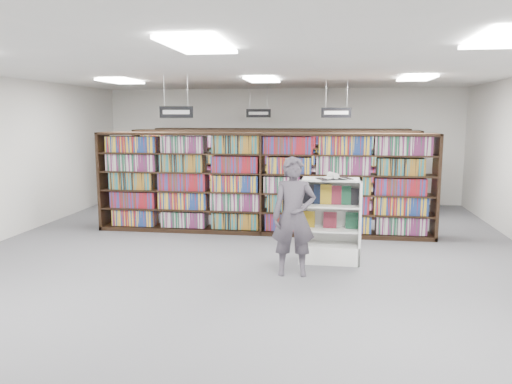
# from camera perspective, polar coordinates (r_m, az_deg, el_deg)

# --- Properties ---
(floor) EXTENTS (12.00, 12.00, 0.00)m
(floor) POSITION_cam_1_polar(r_m,az_deg,el_deg) (8.63, -1.07, -7.73)
(floor) COLOR #59585E
(floor) RESTS_ON ground
(ceiling) EXTENTS (10.00, 12.00, 0.10)m
(ceiling) POSITION_cam_1_polar(r_m,az_deg,el_deg) (8.31, -1.13, 13.94)
(ceiling) COLOR silver
(ceiling) RESTS_ON wall_back
(wall_back) EXTENTS (10.00, 0.10, 3.20)m
(wall_back) POSITION_cam_1_polar(r_m,az_deg,el_deg) (14.26, 2.84, 5.30)
(wall_back) COLOR silver
(wall_back) RESTS_ON ground
(wall_front) EXTENTS (10.00, 0.10, 3.20)m
(wall_front) POSITION_cam_1_polar(r_m,az_deg,el_deg) (2.69, -22.75, -10.15)
(wall_front) COLOR silver
(wall_front) RESTS_ON ground
(bookshelf_row_near) EXTENTS (7.00, 0.60, 2.10)m
(bookshelf_row_near) POSITION_cam_1_polar(r_m,az_deg,el_deg) (10.35, 0.71, 0.98)
(bookshelf_row_near) COLOR black
(bookshelf_row_near) RESTS_ON floor
(bookshelf_row_mid) EXTENTS (7.00, 0.60, 2.10)m
(bookshelf_row_mid) POSITION_cam_1_polar(r_m,az_deg,el_deg) (12.32, 1.93, 2.21)
(bookshelf_row_mid) COLOR black
(bookshelf_row_mid) RESTS_ON floor
(bookshelf_row_far) EXTENTS (7.00, 0.60, 2.10)m
(bookshelf_row_far) POSITION_cam_1_polar(r_m,az_deg,el_deg) (14.00, 2.71, 2.98)
(bookshelf_row_far) COLOR black
(bookshelf_row_far) RESTS_ON floor
(aisle_sign_left) EXTENTS (0.65, 0.02, 0.80)m
(aisle_sign_left) POSITION_cam_1_polar(r_m,az_deg,el_deg) (9.60, -9.11, 9.13)
(aisle_sign_left) COLOR #B2B2B7
(aisle_sign_left) RESTS_ON ceiling
(aisle_sign_right) EXTENTS (0.65, 0.02, 0.80)m
(aisle_sign_right) POSITION_cam_1_polar(r_m,az_deg,el_deg) (11.17, 9.16, 9.05)
(aisle_sign_right) COLOR #B2B2B7
(aisle_sign_right) RESTS_ON ceiling
(aisle_sign_center) EXTENTS (0.65, 0.02, 0.80)m
(aisle_sign_center) POSITION_cam_1_polar(r_m,az_deg,el_deg) (13.30, 0.28, 9.08)
(aisle_sign_center) COLOR #B2B2B7
(aisle_sign_center) RESTS_ON ceiling
(troffer_front_center) EXTENTS (0.60, 1.20, 0.04)m
(troffer_front_center) POSITION_cam_1_polar(r_m,az_deg,el_deg) (5.39, -6.57, 16.34)
(troffer_front_center) COLOR white
(troffer_front_center) RESTS_ON ceiling
(troffer_front_right) EXTENTS (0.60, 1.20, 0.04)m
(troffer_front_right) POSITION_cam_1_polar(r_m,az_deg,el_deg) (5.47, 26.77, 15.37)
(troffer_front_right) COLOR white
(troffer_front_right) RESTS_ON ceiling
(troffer_back_left) EXTENTS (0.60, 1.20, 0.04)m
(troffer_back_left) POSITION_cam_1_polar(r_m,az_deg,el_deg) (11.08, -15.20, 12.12)
(troffer_back_left) COLOR white
(troffer_back_left) RESTS_ON ceiling
(troffer_back_center) EXTENTS (0.60, 1.20, 0.04)m
(troffer_back_center) POSITION_cam_1_polar(r_m,az_deg,el_deg) (10.28, 0.73, 12.71)
(troffer_back_center) COLOR white
(troffer_back_center) RESTS_ON ceiling
(troffer_back_right) EXTENTS (0.60, 1.20, 0.04)m
(troffer_back_right) POSITION_cam_1_polar(r_m,az_deg,el_deg) (10.33, 17.87, 12.28)
(troffer_back_right) COLOR white
(troffer_back_right) RESTS_ON ceiling
(endcap_display) EXTENTS (1.02, 0.52, 1.42)m
(endcap_display) POSITION_cam_1_polar(r_m,az_deg,el_deg) (8.52, 8.42, -4.69)
(endcap_display) COLOR white
(endcap_display) RESTS_ON floor
(open_book) EXTENTS (0.62, 0.50, 0.12)m
(open_book) POSITION_cam_1_polar(r_m,az_deg,el_deg) (8.26, 8.87, 1.71)
(open_book) COLOR black
(open_book) RESTS_ON endcap_display
(shopper) EXTENTS (0.71, 0.50, 1.83)m
(shopper) POSITION_cam_1_polar(r_m,az_deg,el_deg) (7.64, 4.33, -2.83)
(shopper) COLOR #443F48
(shopper) RESTS_ON floor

